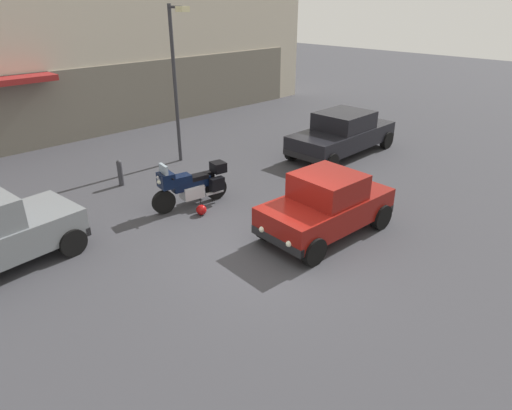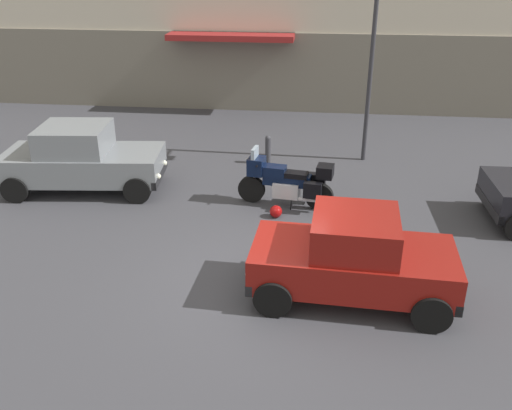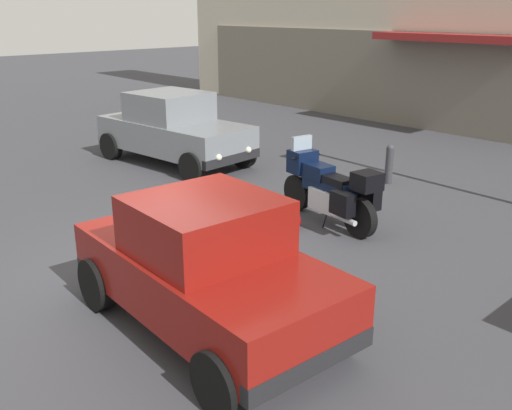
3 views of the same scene
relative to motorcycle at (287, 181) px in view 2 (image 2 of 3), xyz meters
name	(u,v)px [view 2 (image 2 of 3)]	position (x,y,z in m)	size (l,w,h in m)	color
ground_plane	(257,281)	(-0.33, -3.32, -0.62)	(80.00, 80.00, 0.00)	#38383D
motorcycle	(287,181)	(0.00, 0.00, 0.00)	(2.25, 0.92, 1.36)	black
helmet	(276,211)	(-0.20, -0.65, -0.48)	(0.28, 0.28, 0.28)	#990C0C
car_hatchback_near	(82,159)	(-5.07, 0.39, 0.19)	(3.99, 2.12, 1.64)	slate
car_compact_side	(353,258)	(1.33, -3.60, 0.15)	(3.54, 1.86, 1.56)	maroon
streetlamp_curbside	(373,50)	(1.98, 3.20, 2.47)	(0.28, 0.94, 5.12)	#2D2D33
bollard_curbside	(268,149)	(-0.70, 2.71, -0.18)	(0.16, 0.16, 0.82)	#333338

